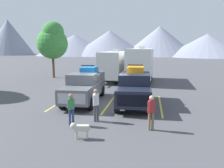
{
  "coord_description": "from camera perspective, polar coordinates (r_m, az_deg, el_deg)",
  "views": [
    {
      "loc": [
        2.74,
        -14.12,
        3.9
      ],
      "look_at": [
        0.0,
        1.53,
        1.2
      ],
      "focal_mm": 35.02,
      "sensor_mm": 36.0,
      "label": 1
    }
  ],
  "objects": [
    {
      "name": "person_b",
      "position": [
        11.53,
        -4.19,
        -4.93
      ],
      "size": [
        0.31,
        0.33,
        1.75
      ],
      "color": "#3F3F42",
      "rests_on": "ground"
    },
    {
      "name": "person_c",
      "position": [
        11.15,
        -10.63,
        -5.94
      ],
      "size": [
        0.3,
        0.3,
        1.63
      ],
      "color": "navy",
      "rests_on": "ground"
    },
    {
      "name": "mountain_ridge",
      "position": [
        98.92,
        14.59,
        10.55
      ],
      "size": [
        163.27,
        47.27,
        17.38
      ],
      "color": "gray",
      "rests_on": "ground"
    },
    {
      "name": "tree_a",
      "position": [
        28.88,
        -15.25,
        10.82
      ],
      "size": [
        3.87,
        3.87,
        7.04
      ],
      "color": "brown",
      "rests_on": "ground"
    },
    {
      "name": "camper_trailer_b",
      "position": [
        24.85,
        7.47,
        5.42
      ],
      "size": [
        2.88,
        8.53,
        4.01
      ],
      "color": "white",
      "rests_on": "ground"
    },
    {
      "name": "ground_plane",
      "position": [
        14.91,
        -1.02,
        -5.53
      ],
      "size": [
        240.0,
        240.0,
        0.0
      ],
      "primitive_type": "plane",
      "color": "#47474C"
    },
    {
      "name": "lot_stripe_a",
      "position": [
        16.4,
        -12.83,
        -4.35
      ],
      "size": [
        0.12,
        5.5,
        0.01
      ],
      "primitive_type": "cube",
      "color": "gold",
      "rests_on": "ground"
    },
    {
      "name": "camper_trailer_a",
      "position": [
        25.41,
        0.59,
        5.2
      ],
      "size": [
        2.63,
        8.29,
        3.66
      ],
      "color": "silver",
      "rests_on": "ground"
    },
    {
      "name": "lot_stripe_b",
      "position": [
        15.41,
        -0.64,
        -5.0
      ],
      "size": [
        0.12,
        5.5,
        0.01
      ],
      "primitive_type": "cube",
      "color": "gold",
      "rests_on": "ground"
    },
    {
      "name": "lot_stripe_c",
      "position": [
        15.19,
        12.56,
        -5.46
      ],
      "size": [
        0.12,
        5.5,
        0.01
      ],
      "primitive_type": "cube",
      "color": "gold",
      "rests_on": "ground"
    },
    {
      "name": "dog",
      "position": [
        9.62,
        -8.6,
        -11.25
      ],
      "size": [
        0.91,
        0.36,
        0.71
      ],
      "color": "beige",
      "rests_on": "ground"
    },
    {
      "name": "pickup_truck_a",
      "position": [
        15.95,
        -6.98,
        -0.31
      ],
      "size": [
        2.28,
        5.96,
        2.56
      ],
      "color": "#595B60",
      "rests_on": "ground"
    },
    {
      "name": "person_a",
      "position": [
        10.47,
        10.23,
        -6.78
      ],
      "size": [
        0.36,
        0.26,
        1.68
      ],
      "color": "#726047",
      "rests_on": "ground"
    },
    {
      "name": "pickup_truck_b",
      "position": [
        14.95,
        5.95,
        -0.74
      ],
      "size": [
        2.37,
        5.54,
        2.68
      ],
      "color": "black",
      "rests_on": "ground"
    }
  ]
}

